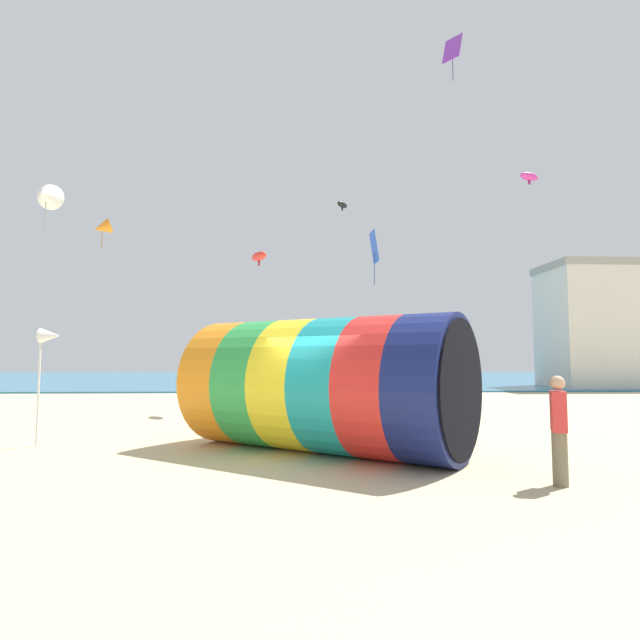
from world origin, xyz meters
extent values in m
plane|color=#CCBA8C|center=(0.00, 0.00, 0.00)|extent=(120.00, 120.00, 0.00)
cube|color=teal|center=(0.00, 38.95, 0.05)|extent=(120.00, 40.00, 0.10)
cylinder|color=orange|center=(-2.12, 1.90, 1.47)|extent=(2.50, 3.01, 2.94)
cylinder|color=green|center=(-1.28, 1.32, 1.47)|extent=(2.50, 3.01, 2.94)
cylinder|color=yellow|center=(-0.44, 0.75, 1.47)|extent=(2.50, 3.01, 2.94)
cylinder|color=teal|center=(0.40, 0.17, 1.47)|extent=(2.50, 3.01, 2.94)
cylinder|color=red|center=(1.24, -0.40, 1.47)|extent=(2.50, 3.01, 2.94)
cylinder|color=navy|center=(2.08, -0.98, 1.47)|extent=(2.50, 3.01, 2.94)
cylinder|color=black|center=(2.52, -1.28, 1.47)|extent=(1.58, 2.27, 2.71)
cylinder|color=#726651|center=(3.67, -2.60, 0.43)|extent=(0.24, 0.24, 0.87)
cube|color=red|center=(3.67, -2.60, 1.19)|extent=(0.33, 0.41, 0.65)
sphere|color=tan|center=(3.67, -2.60, 1.65)|extent=(0.23, 0.23, 0.23)
ellipsoid|color=#D1339E|center=(10.82, 13.12, 11.06)|extent=(1.29, 0.97, 0.52)
cube|color=#7D1E5E|center=(10.82, 13.12, 10.81)|extent=(0.16, 0.09, 0.30)
cube|color=blue|center=(2.77, 11.40, 7.04)|extent=(0.31, 1.00, 1.42)
cylinder|color=navy|center=(2.77, 11.40, 6.06)|extent=(0.03, 0.03, 1.44)
cone|color=white|center=(-8.61, 5.14, 7.21)|extent=(0.95, 1.05, 0.94)
cylinder|color=gray|center=(-8.61, 5.14, 6.54)|extent=(0.03, 0.03, 0.90)
ellipsoid|color=red|center=(-2.19, 8.97, 6.08)|extent=(0.93, 1.17, 0.41)
cube|color=maroon|center=(-2.19, 8.97, 5.85)|extent=(0.09, 0.15, 0.28)
cone|color=orange|center=(-10.26, 13.74, 8.42)|extent=(1.19, 1.08, 0.98)
cylinder|color=#8F4F12|center=(-10.26, 13.74, 7.80)|extent=(0.03, 0.03, 0.81)
ellipsoid|color=black|center=(1.32, 11.17, 8.91)|extent=(0.69, 0.82, 0.29)
cube|color=black|center=(1.32, 11.17, 8.74)|extent=(0.08, 0.10, 0.20)
cube|color=purple|center=(5.64, 8.60, 14.68)|extent=(0.77, 0.82, 1.12)
cylinder|color=#4C1E6B|center=(5.64, 8.60, 13.89)|extent=(0.03, 0.03, 1.15)
cube|color=silver|center=(21.79, 22.63, 4.02)|extent=(10.65, 4.89, 8.04)
cube|color=gray|center=(21.79, 22.63, 8.29)|extent=(10.86, 4.99, 0.50)
cylinder|color=silver|center=(-6.68, 1.40, 1.38)|extent=(0.05, 0.05, 2.76)
cone|color=white|center=(-6.46, 1.40, 2.58)|extent=(0.45, 0.36, 0.36)
camera|label=1|loc=(-0.54, -10.64, 2.06)|focal=28.00mm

